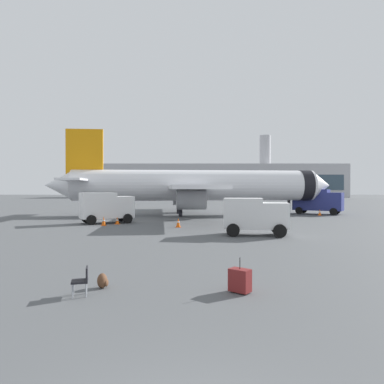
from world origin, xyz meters
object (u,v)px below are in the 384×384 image
object	(u,v)px
rolling_suitcase	(239,280)
gate_chair	(81,279)
cargo_van	(254,215)
airplane_at_gate	(192,186)
fuel_truck	(316,200)
safety_cone_outer	(102,221)
safety_cone_mid	(177,223)
safety_cone_near	(116,221)
traveller_backpack	(101,281)
service_truck	(105,206)
safety_cone_far	(318,212)

from	to	relation	value
rolling_suitcase	gate_chair	bearing A→B (deg)	-176.36
cargo_van	airplane_at_gate	bearing A→B (deg)	102.27
airplane_at_gate	fuel_truck	xyz separation A→B (m)	(16.06, 1.78, -1.88)
safety_cone_outer	safety_cone_mid	bearing A→B (deg)	-11.88
safety_cone_near	fuel_truck	bearing A→B (deg)	29.83
traveller_backpack	service_truck	bearing A→B (deg)	103.42
airplane_at_gate	fuel_truck	world-z (taller)	airplane_at_gate
safety_cone_near	safety_cone_far	bearing A→B (deg)	25.56
safety_cone_far	rolling_suitcase	size ratio (longest dim) A/B	0.70
cargo_van	traveller_backpack	bearing A→B (deg)	-119.11
fuel_truck	cargo_van	size ratio (longest dim) A/B	1.37
service_truck	safety_cone_near	bearing A→B (deg)	-37.57
gate_chair	traveller_backpack	bearing A→B (deg)	63.66
fuel_truck	safety_cone_far	world-z (taller)	fuel_truck
safety_cone_mid	gate_chair	size ratio (longest dim) A/B	0.92
safety_cone_outer	fuel_truck	bearing A→B (deg)	31.03
fuel_truck	gate_chair	world-z (taller)	fuel_truck
cargo_van	safety_cone_near	distance (m)	13.77
safety_cone_near	traveller_backpack	xyz separation A→B (m)	(3.96, -20.94, -0.10)
cargo_van	gate_chair	distance (m)	15.96
safety_cone_near	gate_chair	bearing A→B (deg)	-80.73
fuel_truck	gate_chair	size ratio (longest dim) A/B	7.41
safety_cone_outer	traveller_backpack	distance (m)	20.32
gate_chair	safety_cone_outer	bearing A→B (deg)	102.36
safety_cone_near	safety_cone_outer	bearing A→B (deg)	-127.75
fuel_truck	cargo_van	distance (m)	24.20
airplane_at_gate	safety_cone_mid	xyz separation A→B (m)	(-1.35, -14.11, -3.27)
rolling_suitcase	traveller_backpack	size ratio (longest dim) A/B	2.29
safety_cone_outer	airplane_at_gate	bearing A→B (deg)	57.75
safety_cone_near	airplane_at_gate	bearing A→B (deg)	58.38
rolling_suitcase	service_truck	bearing A→B (deg)	113.25
safety_cone_outer	traveller_backpack	bearing A→B (deg)	-76.01
fuel_truck	traveller_backpack	size ratio (longest dim) A/B	13.28
airplane_at_gate	rolling_suitcase	distance (m)	33.13
safety_cone_mid	rolling_suitcase	distance (m)	19.02
cargo_van	safety_cone_mid	world-z (taller)	cargo_van
service_truck	fuel_truck	distance (m)	27.32
airplane_at_gate	service_truck	world-z (taller)	airplane_at_gate
airplane_at_gate	safety_cone_far	size ratio (longest dim) A/B	46.66
safety_cone_far	traveller_backpack	bearing A→B (deg)	-120.36
cargo_van	safety_cone_mid	size ratio (longest dim) A/B	5.87
airplane_at_gate	safety_cone_outer	size ratio (longest dim) A/B	44.83
cargo_van	gate_chair	size ratio (longest dim) A/B	5.41
safety_cone_outer	rolling_suitcase	distance (m)	22.28
rolling_suitcase	safety_cone_far	bearing A→B (deg)	66.27
airplane_at_gate	safety_cone_near	size ratio (longest dim) A/B	53.82
rolling_suitcase	cargo_van	bearing A→B (deg)	78.01
service_truck	safety_cone_far	bearing A→B (deg)	22.39
service_truck	gate_chair	bearing A→B (deg)	-78.03
cargo_van	safety_cone_mid	xyz separation A→B (m)	(-5.55, 5.20, -1.06)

